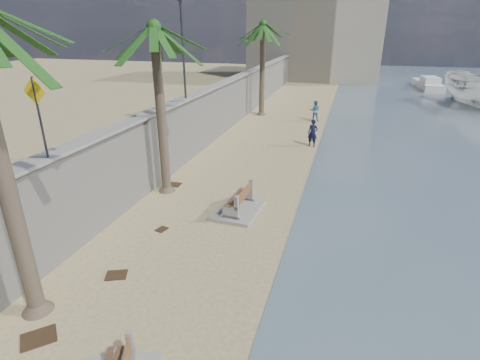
{
  "coord_description": "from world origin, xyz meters",
  "views": [
    {
      "loc": [
        3.65,
        -7.23,
        7.33
      ],
      "look_at": [
        -0.5,
        7.0,
        1.2
      ],
      "focal_mm": 28.0,
      "sensor_mm": 36.0,
      "label": 1
    }
  ],
  "objects_px": {
    "boat_cruiser": "(479,88)",
    "person_b": "(315,110)",
    "bench_far": "(239,201)",
    "yacht_far": "(427,85)",
    "sailboat_west": "(480,82)",
    "palm_mid": "(154,29)",
    "palm_back": "(263,25)",
    "person_a": "(313,131)"
  },
  "relations": [
    {
      "from": "bench_far",
      "to": "palm_back",
      "type": "xyz_separation_m",
      "value": [
        -3.35,
        18.42,
        6.89
      ]
    },
    {
      "from": "yacht_far",
      "to": "person_a",
      "type": "bearing_deg",
      "value": 154.86
    },
    {
      "from": "bench_far",
      "to": "sailboat_west",
      "type": "relative_size",
      "value": 0.25
    },
    {
      "from": "yacht_far",
      "to": "sailboat_west",
      "type": "xyz_separation_m",
      "value": [
        7.31,
        5.22,
        0.01
      ]
    },
    {
      "from": "yacht_far",
      "to": "sailboat_west",
      "type": "bearing_deg",
      "value": -58.45
    },
    {
      "from": "bench_far",
      "to": "sailboat_west",
      "type": "distance_m",
      "value": 49.15
    },
    {
      "from": "person_b",
      "to": "person_a",
      "type": "bearing_deg",
      "value": 90.95
    },
    {
      "from": "boat_cruiser",
      "to": "person_b",
      "type": "bearing_deg",
      "value": -161.97
    },
    {
      "from": "bench_far",
      "to": "palm_mid",
      "type": "height_order",
      "value": "palm_mid"
    },
    {
      "from": "palm_mid",
      "to": "person_a",
      "type": "xyz_separation_m",
      "value": [
        5.88,
        9.16,
        -6.18
      ]
    },
    {
      "from": "person_a",
      "to": "sailboat_west",
      "type": "height_order",
      "value": "sailboat_west"
    },
    {
      "from": "boat_cruiser",
      "to": "yacht_far",
      "type": "distance_m",
      "value": 11.77
    },
    {
      "from": "person_b",
      "to": "yacht_far",
      "type": "bearing_deg",
      "value": -122.35
    },
    {
      "from": "person_b",
      "to": "sailboat_west",
      "type": "xyz_separation_m",
      "value": [
        19.23,
        27.14,
        -0.59
      ]
    },
    {
      "from": "person_a",
      "to": "sailboat_west",
      "type": "relative_size",
      "value": 0.19
    },
    {
      "from": "palm_mid",
      "to": "palm_back",
      "type": "distance_m",
      "value": 17.36
    },
    {
      "from": "boat_cruiser",
      "to": "sailboat_west",
      "type": "bearing_deg",
      "value": 56.28
    },
    {
      "from": "person_b",
      "to": "bench_far",
      "type": "bearing_deg",
      "value": 81.65
    },
    {
      "from": "person_a",
      "to": "boat_cruiser",
      "type": "bearing_deg",
      "value": 62.24
    },
    {
      "from": "bench_far",
      "to": "person_a",
      "type": "height_order",
      "value": "person_a"
    },
    {
      "from": "sailboat_west",
      "to": "palm_mid",
      "type": "bearing_deg",
      "value": -119.37
    },
    {
      "from": "palm_mid",
      "to": "sailboat_west",
      "type": "xyz_separation_m",
      "value": [
        24.5,
        43.54,
        -6.84
      ]
    },
    {
      "from": "bench_far",
      "to": "sailboat_west",
      "type": "height_order",
      "value": "sailboat_west"
    },
    {
      "from": "palm_back",
      "to": "person_a",
      "type": "xyz_separation_m",
      "value": [
        5.33,
        -8.19,
        -6.33
      ]
    },
    {
      "from": "person_a",
      "to": "yacht_far",
      "type": "bearing_deg",
      "value": 79.11
    },
    {
      "from": "sailboat_west",
      "to": "boat_cruiser",
      "type": "bearing_deg",
      "value": -105.81
    },
    {
      "from": "bench_far",
      "to": "sailboat_west",
      "type": "xyz_separation_m",
      "value": [
        20.61,
        44.62,
        -0.1
      ]
    },
    {
      "from": "palm_mid",
      "to": "boat_cruiser",
      "type": "distance_m",
      "value": 33.87
    },
    {
      "from": "yacht_far",
      "to": "bench_far",
      "type": "bearing_deg",
      "value": 157.41
    },
    {
      "from": "yacht_far",
      "to": "boat_cruiser",
      "type": "bearing_deg",
      "value": -171.03
    },
    {
      "from": "bench_far",
      "to": "person_a",
      "type": "xyz_separation_m",
      "value": [
        1.99,
        10.24,
        0.56
      ]
    },
    {
      "from": "palm_mid",
      "to": "boat_cruiser",
      "type": "relative_size",
      "value": 1.92
    },
    {
      "from": "bench_far",
      "to": "boat_cruiser",
      "type": "xyz_separation_m",
      "value": [
        15.91,
        28.01,
        1.28
      ]
    },
    {
      "from": "boat_cruiser",
      "to": "person_a",
      "type": "bearing_deg",
      "value": -145.98
    },
    {
      "from": "palm_mid",
      "to": "sailboat_west",
      "type": "relative_size",
      "value": 0.78
    },
    {
      "from": "bench_far",
      "to": "yacht_far",
      "type": "distance_m",
      "value": 41.59
    },
    {
      "from": "person_b",
      "to": "palm_mid",
      "type": "bearing_deg",
      "value": 68.35
    },
    {
      "from": "palm_mid",
      "to": "person_b",
      "type": "distance_m",
      "value": 18.33
    },
    {
      "from": "boat_cruiser",
      "to": "yacht_far",
      "type": "xyz_separation_m",
      "value": [
        -2.61,
        11.39,
        -1.39
      ]
    },
    {
      "from": "palm_mid",
      "to": "boat_cruiser",
      "type": "bearing_deg",
      "value": 53.68
    },
    {
      "from": "palm_mid",
      "to": "boat_cruiser",
      "type": "height_order",
      "value": "palm_mid"
    },
    {
      "from": "yacht_far",
      "to": "palm_mid",
      "type": "bearing_deg",
      "value": 151.9
    }
  ]
}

